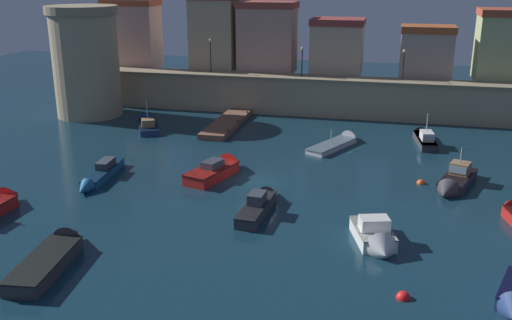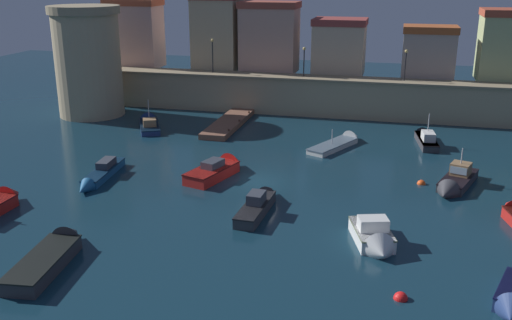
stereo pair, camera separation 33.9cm
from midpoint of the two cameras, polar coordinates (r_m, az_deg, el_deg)
The scene contains 19 objects.
ground_plane at distance 41.51m, azimuth 0.44°, elevation -2.14°, with size 119.59×119.59×0.00m, color #112D3D.
quay_wall at distance 61.19m, azimuth 5.20°, elevation 6.41°, with size 47.79×3.20×3.98m.
old_town_backdrop at distance 64.25m, azimuth 4.48°, elevation 11.86°, with size 46.29×6.13×8.40m.
fortress_tower at distance 62.28m, azimuth -16.14°, elevation 9.40°, with size 7.17×7.17×11.17m.
pier_dock at distance 56.46m, azimuth -2.55°, elevation 3.66°, with size 2.45×10.82×0.70m.
quay_lamp_0 at distance 62.84m, azimuth -4.18°, elevation 10.78°, with size 0.32×0.32×3.59m.
quay_lamp_1 at distance 60.56m, azimuth 4.94°, elevation 10.17°, with size 0.32×0.32×3.03m.
quay_lamp_2 at distance 59.81m, azimuth 14.77°, elevation 9.57°, with size 0.32×0.32×3.08m.
moored_boat_0 at distance 42.41m, azimuth 19.29°, elevation -2.13°, with size 3.57×6.32×3.11m.
moored_boat_1 at distance 53.03m, azimuth 16.57°, elevation 2.13°, with size 2.13×6.40×3.16m.
moored_boat_2 at distance 50.70m, azimuth 8.62°, elevation 1.76°, with size 4.45×7.03×2.24m.
moored_boat_3 at distance 32.49m, azimuth 11.95°, elevation -7.58°, with size 3.04×4.66×1.99m.
moored_boat_5 at distance 57.07m, azimuth -10.39°, elevation 3.62°, with size 4.43×6.51×3.46m.
moored_boat_6 at distance 42.80m, azimuth -3.45°, elevation -0.84°, with size 3.46×6.25×1.83m.
moored_boat_8 at distance 32.14m, azimuth -19.18°, elevation -8.74°, with size 2.56×6.87×1.72m.
moored_boat_9 at distance 43.20m, azimuth -15.03°, elevation -1.43°, with size 1.85×7.05×1.37m.
moored_boat_10 at distance 36.57m, azimuth 0.59°, elevation -4.26°, with size 1.57×6.46×1.63m.
mooring_buoy_0 at distance 28.24m, azimuth 14.47°, elevation -13.16°, with size 0.67×0.67×0.67m, color red.
mooring_buoy_1 at distance 42.72m, azimuth 16.26°, elevation -2.30°, with size 0.60×0.60×0.60m, color #EA4C19.
Camera 2 is at (9.29, -37.79, 14.43)m, focal length 40.39 mm.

